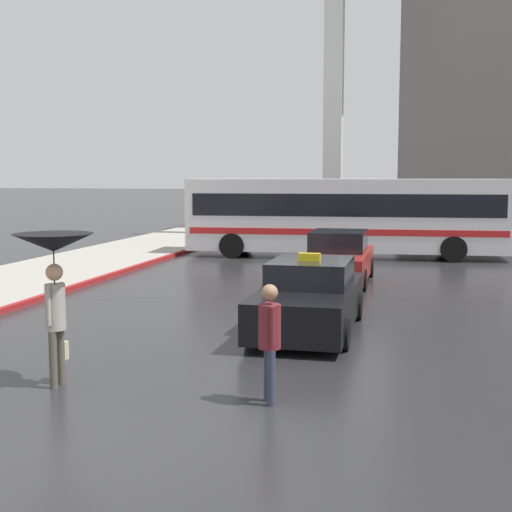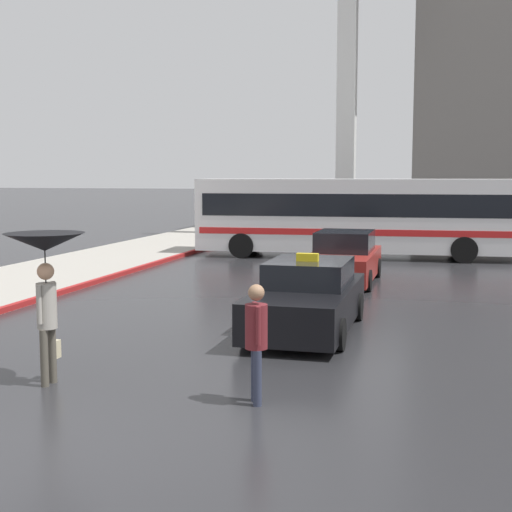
{
  "view_description": "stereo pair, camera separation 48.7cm",
  "coord_description": "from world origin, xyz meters",
  "views": [
    {
      "loc": [
        4.06,
        -6.87,
        3.17
      ],
      "look_at": [
        0.57,
        8.24,
        1.4
      ],
      "focal_mm": 50.0,
      "sensor_mm": 36.0,
      "label": 1
    },
    {
      "loc": [
        4.54,
        -6.76,
        3.17
      ],
      "look_at": [
        0.57,
        8.24,
        1.4
      ],
      "focal_mm": 50.0,
      "sensor_mm": 36.0,
      "label": 2
    }
  ],
  "objects": [
    {
      "name": "ground_plane",
      "position": [
        0.0,
        0.0,
        0.0
      ],
      "size": [
        300.0,
        300.0,
        0.0
      ],
      "primitive_type": "plane",
      "color": "#262628"
    },
    {
      "name": "taxi",
      "position": [
        1.91,
        7.29,
        0.67
      ],
      "size": [
        1.91,
        4.57,
        1.6
      ],
      "rotation": [
        0.0,
        0.0,
        3.14
      ],
      "color": "black",
      "rests_on": "ground_plane"
    },
    {
      "name": "sedan_red",
      "position": [
        1.72,
        14.07,
        0.69
      ],
      "size": [
        1.91,
        4.53,
        1.51
      ],
      "rotation": [
        0.0,
        0.0,
        3.14
      ],
      "color": "maroon",
      "rests_on": "ground_plane"
    },
    {
      "name": "city_bus",
      "position": [
        1.24,
        20.79,
        1.68
      ],
      "size": [
        12.32,
        3.31,
        3.02
      ],
      "rotation": [
        0.0,
        0.0,
        1.64
      ],
      "color": "silver",
      "rests_on": "ground_plane"
    },
    {
      "name": "pedestrian_with_umbrella",
      "position": [
        -1.2,
        2.62,
        1.93
      ],
      "size": [
        1.19,
        1.19,
        2.31
      ],
      "rotation": [
        0.0,
        0.0,
        1.54
      ],
      "color": "#4C473D",
      "rests_on": "ground_plane"
    },
    {
      "name": "pedestrian_man",
      "position": [
        2.08,
        2.56,
        0.99
      ],
      "size": [
        0.41,
        0.45,
        1.68
      ],
      "rotation": [
        0.0,
        0.0,
        -1.17
      ],
      "color": "#2D3347",
      "rests_on": "ground_plane"
    },
    {
      "name": "monument_cross",
      "position": [
        -0.25,
        28.82,
        9.81
      ],
      "size": [
        7.61,
        0.9,
        17.29
      ],
      "color": "white",
      "rests_on": "ground_plane"
    }
  ]
}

